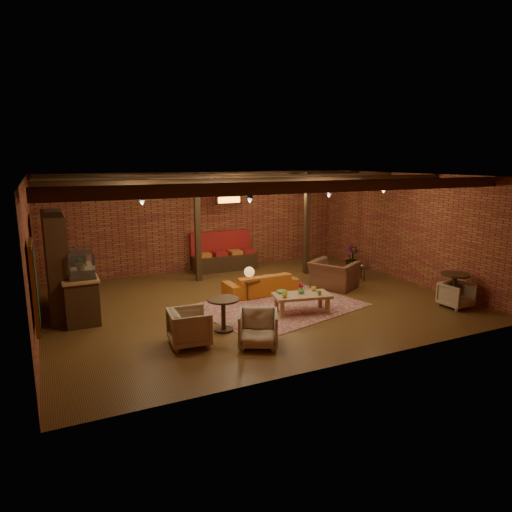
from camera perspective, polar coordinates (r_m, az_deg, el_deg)
name	(u,v)px	position (r m, az deg, el deg)	size (l,w,h in m)	color
floor	(253,302)	(11.79, -0.36, -5.73)	(10.00, 10.00, 0.00)	#3E270F
ceiling	(253,176)	(11.23, -0.38, 10.01)	(10.00, 8.00, 0.02)	black
wall_back	(202,221)	(15.08, -6.80, 4.34)	(10.00, 0.02, 3.20)	maroon
wall_front	(351,277)	(8.03, 11.75, -2.59)	(10.00, 0.02, 3.20)	maroon
wall_left	(31,259)	(10.38, -26.27, -0.31)	(0.02, 8.00, 3.20)	maroon
wall_right	(406,228)	(14.22, 18.26, 3.36)	(0.02, 8.00, 3.20)	maroon
ceiling_beams	(253,181)	(11.24, -0.38, 9.40)	(9.80, 6.40, 0.22)	#311E10
ceiling_pipe	(229,187)	(12.72, -3.45, 8.65)	(0.12, 0.12, 9.60)	black
post_left	(198,228)	(13.58, -7.32, 3.48)	(0.16, 0.16, 3.20)	#311E10
post_right	(307,224)	(14.46, 6.39, 4.02)	(0.16, 0.16, 3.20)	#311E10
service_counter	(78,280)	(11.54, -21.40, -2.83)	(0.80, 2.50, 1.60)	#311E10
plant_counter	(80,261)	(11.65, -21.15, -0.55)	(0.35, 0.39, 0.30)	#337F33
shelving_hutch	(57,264)	(11.54, -23.57, -0.97)	(0.52, 2.00, 2.40)	#311E10
chalkboard_menu	(35,286)	(8.13, -25.92, -3.39)	(0.08, 0.96, 1.46)	black
banquette	(224,255)	(15.05, -3.99, 0.13)	(2.10, 0.70, 1.00)	maroon
service_sign	(229,200)	(14.37, -3.44, 7.03)	(0.86, 0.06, 0.30)	orange
ceiling_spotlights	(253,190)	(11.25, -0.38, 8.28)	(6.40, 4.40, 0.28)	black
rug	(278,306)	(11.45, 2.81, -6.25)	(3.81, 2.91, 0.01)	maroon
sofa	(260,284)	(12.34, 0.56, -3.51)	(1.98, 0.77, 0.58)	#AE5718
coffee_table	(301,296)	(10.90, 5.67, -5.03)	(1.45, 0.92, 0.71)	#8D5F42
side_table_lamp	(249,275)	(11.86, -0.85, -2.33)	(0.47, 0.47, 0.86)	#311E10
round_table_left	(223,309)	(9.75, -4.10, -6.61)	(0.68, 0.68, 0.71)	#311E10
armchair_a	(189,326)	(9.14, -8.32, -8.59)	(0.77, 0.72, 0.79)	beige
armchair_b	(258,327)	(9.00, 0.27, -8.86)	(0.75, 0.70, 0.77)	beige
armchair_right	(334,270)	(13.06, 9.71, -1.76)	(1.20, 0.78, 1.04)	brown
side_table_book	(358,267)	(14.10, 12.62, -1.33)	(0.51, 0.51, 0.46)	#311E10
round_table_right	(454,284)	(12.37, 23.55, -3.26)	(0.70, 0.70, 0.82)	#311E10
armchair_far	(456,294)	(12.31, 23.75, -4.35)	(0.66, 0.62, 0.68)	beige
plant_tall	(353,234)	(15.19, 12.06, 2.71)	(1.35, 1.35, 2.41)	#4C7F4C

